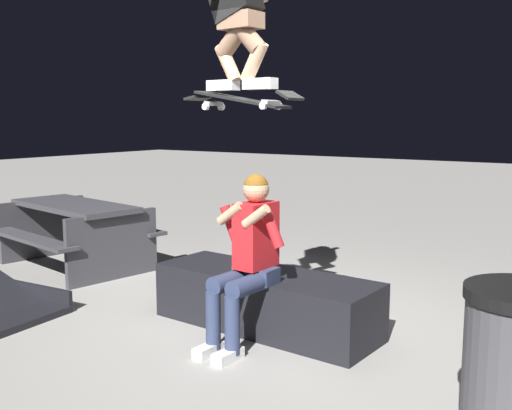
# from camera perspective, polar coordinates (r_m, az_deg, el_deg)

# --- Properties ---
(ground_plane) EXTENTS (40.00, 40.00, 0.00)m
(ground_plane) POSITION_cam_1_polar(r_m,az_deg,el_deg) (5.07, 1.93, -11.45)
(ground_plane) COLOR gray
(ledge_box_main) EXTENTS (1.93, 0.74, 0.46)m
(ledge_box_main) POSITION_cam_1_polar(r_m,az_deg,el_deg) (4.96, 0.89, -9.09)
(ledge_box_main) COLOR black
(ledge_box_main) RESTS_ON ground
(person_sitting_on_ledge) EXTENTS (0.59, 0.76, 1.30)m
(person_sitting_on_ledge) POSITION_cam_1_polar(r_m,az_deg,el_deg) (4.48, -0.81, -4.55)
(person_sitting_on_ledge) COLOR #2D3856
(person_sitting_on_ledge) RESTS_ON ground
(skateboard) EXTENTS (1.03, 0.28, 0.15)m
(skateboard) POSITION_cam_1_polar(r_m,az_deg,el_deg) (4.55, -1.43, 10.00)
(skateboard) COLOR black
(skater_airborne) EXTENTS (0.63, 0.89, 1.12)m
(skater_airborne) POSITION_cam_1_polar(r_m,az_deg,el_deg) (4.66, -2.03, 18.47)
(skater_airborne) COLOR white
(picnic_table_back) EXTENTS (1.90, 1.61, 0.75)m
(picnic_table_back) POSITION_cam_1_polar(r_m,az_deg,el_deg) (7.17, -16.89, -1.81)
(picnic_table_back) COLOR #38383D
(picnic_table_back) RESTS_ON ground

